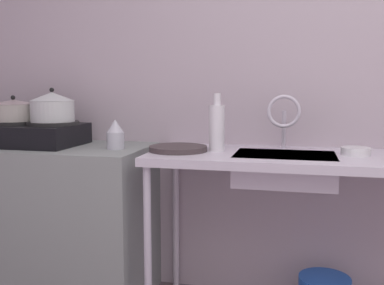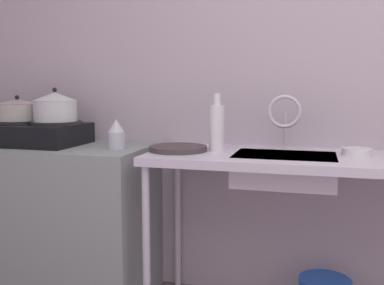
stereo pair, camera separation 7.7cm
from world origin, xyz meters
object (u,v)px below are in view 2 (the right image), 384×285
at_px(stove, 37,133).
at_px(pot_on_left_burner, 18,110).
at_px(percolator, 116,134).
at_px(faucet, 285,114).
at_px(pot_on_right_burner, 55,107).
at_px(sink_basin, 284,170).
at_px(bottle_by_sink, 217,127).
at_px(small_bowl_on_drainboard, 357,152).
at_px(frying_pan, 178,148).

xyz_separation_m(stove, pot_on_left_burner, (-0.12, 0.00, 0.13)).
distance_m(stove, percolator, 0.49).
bearing_deg(faucet, percolator, -169.64).
distance_m(stove, pot_on_right_burner, 0.19).
xyz_separation_m(percolator, sink_basin, (0.85, 0.02, -0.14)).
xyz_separation_m(pot_on_right_burner, faucet, (1.20, 0.12, -0.03)).
xyz_separation_m(percolator, bottle_by_sink, (0.51, 0.05, 0.05)).
distance_m(pot_on_left_burner, small_bowl_on_drainboard, 1.78).
xyz_separation_m(pot_on_left_burner, faucet, (1.44, 0.12, -0.01)).
relative_size(pot_on_right_burner, frying_pan, 0.81).
distance_m(percolator, frying_pan, 0.34).
distance_m(pot_on_right_burner, faucet, 1.21).
bearing_deg(pot_on_left_burner, bottle_by_sink, 0.95).
distance_m(pot_on_right_burner, percolator, 0.40).
relative_size(stove, sink_basin, 1.09).
bearing_deg(pot_on_right_burner, percolator, -5.16).
bearing_deg(percolator, small_bowl_on_drainboard, 3.54).
relative_size(faucet, small_bowl_on_drainboard, 2.06).
distance_m(percolator, bottle_by_sink, 0.52).
relative_size(faucet, frying_pan, 0.96).
bearing_deg(percolator, stove, 176.08).
distance_m(stove, small_bowl_on_drainboard, 1.66).
height_order(pot_on_left_burner, faucet, faucet).
bearing_deg(pot_on_left_burner, percolator, -3.16).
relative_size(sink_basin, faucet, 1.69).
bearing_deg(faucet, small_bowl_on_drainboard, -13.47).
xyz_separation_m(pot_on_right_burner, sink_basin, (1.22, -0.01, -0.28)).
relative_size(pot_on_right_burner, percolator, 1.53).
bearing_deg(small_bowl_on_drainboard, pot_on_right_burner, -178.56).
relative_size(stove, faucet, 1.85).
height_order(sink_basin, faucet, faucet).
relative_size(pot_on_right_burner, faucet, 0.84).
distance_m(sink_basin, faucet, 0.28).
height_order(stove, faucet, faucet).
relative_size(percolator, sink_basin, 0.33).
bearing_deg(pot_on_left_burner, faucet, 4.71).
bearing_deg(pot_on_left_burner, frying_pan, -1.88).
xyz_separation_m(stove, percolator, (0.49, -0.03, 0.01)).
xyz_separation_m(stove, faucet, (1.32, 0.12, 0.12)).
bearing_deg(pot_on_right_burner, faucet, 5.63).
distance_m(stove, faucet, 1.33).
bearing_deg(small_bowl_on_drainboard, pot_on_left_burner, -178.75).
bearing_deg(pot_on_left_burner, pot_on_right_burner, -0.00).
relative_size(stove, frying_pan, 1.78).
height_order(faucet, bottle_by_sink, bottle_by_sink).
bearing_deg(percolator, pot_on_left_burner, 176.84).
bearing_deg(small_bowl_on_drainboard, frying_pan, -175.26).
bearing_deg(sink_basin, faucet, 95.99).
distance_m(percolator, faucet, 0.85).
height_order(sink_basin, frying_pan, frying_pan).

